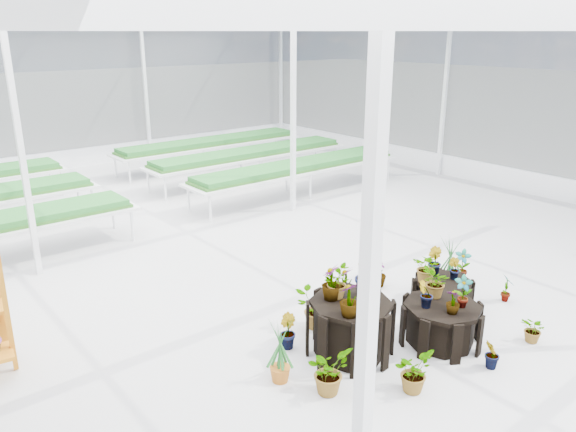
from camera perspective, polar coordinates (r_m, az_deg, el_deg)
ground_plane at (r=9.19m, az=1.97°, el=-8.92°), size 24.00×24.00×0.00m
greenhouse_shell at (r=8.40m, az=2.14°, el=4.86°), size 18.00×24.00×4.50m
steel_frame at (r=8.40m, az=2.14°, el=4.86°), size 18.00×24.00×4.50m
nursery_benches at (r=14.88m, az=-16.51°, el=2.80°), size 16.00×7.00×0.84m
plinth_tall at (r=7.75m, az=6.32°, el=-11.24°), size 1.30×1.30×0.79m
plinth_mid at (r=8.29m, az=15.27°, el=-10.53°), size 1.33×1.33×0.59m
plinth_low at (r=9.42m, az=15.41°, el=-7.47°), size 0.98×0.98×0.42m
nursery_plants at (r=8.20m, az=9.60°, el=-8.78°), size 4.77×3.06×1.39m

